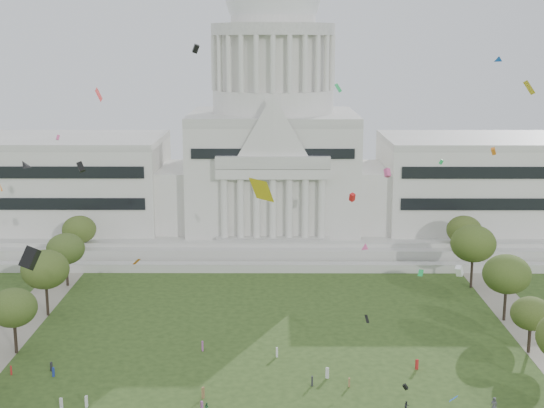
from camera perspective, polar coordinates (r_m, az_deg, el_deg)
capitol at (r=204.12m, az=0.08°, el=3.53°), size 160.00×64.50×91.30m
row_tree_l_3 at (r=137.38m, az=-18.90°, el=-7.41°), size 8.12×8.12×11.55m
row_tree_r_3 at (r=138.00m, az=18.93°, el=-7.82°), size 7.01×7.01×9.98m
row_tree_l_4 at (r=153.74m, az=-16.71°, el=-4.74°), size 9.29×9.29×13.21m
row_tree_r_4 at (r=151.47m, az=17.27°, el=-5.07°), size 9.19×9.19×13.06m
row_tree_l_5 at (r=171.47m, az=-15.28°, el=-3.28°), size 8.33×8.33×11.85m
row_tree_r_5 at (r=169.59m, az=14.91°, el=-2.90°), size 9.82×9.82×13.96m
row_tree_l_6 at (r=188.88m, az=-14.32°, el=-1.88°), size 8.19×8.19×11.64m
row_tree_r_6 at (r=187.37m, az=14.26°, el=-1.91°), size 8.42×8.42×11.97m
person_0 at (r=118.22m, az=16.38°, el=-14.24°), size 1.18×1.10×2.03m
person_2 at (r=115.31m, az=10.10°, el=-14.76°), size 0.84×0.63×1.53m
person_8 at (r=113.79m, az=-4.95°, el=-15.00°), size 0.84×0.72×1.47m
distant_crowd at (r=115.29m, az=-6.67°, el=-14.61°), size 66.28×37.94×1.84m
kite_swarm at (r=100.56m, az=-0.27°, el=-2.10°), size 84.40×99.30×56.24m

